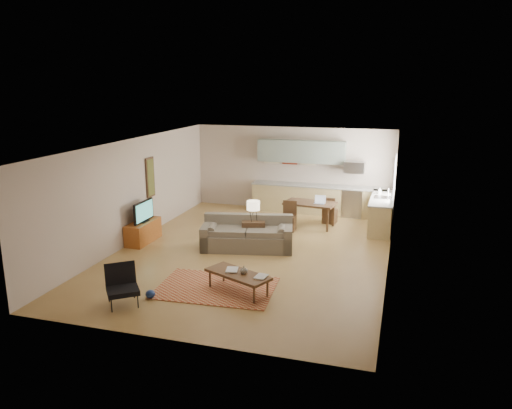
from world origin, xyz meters
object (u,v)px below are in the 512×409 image
(tv_credenza, at_px, (143,232))
(console_table, at_px, (253,234))
(armchair, at_px, (122,286))
(dining_table, at_px, (310,214))
(coffee_table, at_px, (238,282))
(sofa, at_px, (247,233))

(tv_credenza, height_order, console_table, console_table)
(armchair, distance_m, console_table, 4.22)
(console_table, bearing_deg, dining_table, 47.09)
(coffee_table, height_order, dining_table, dining_table)
(sofa, relative_size, console_table, 3.49)
(coffee_table, relative_size, tv_credenza, 1.15)
(sofa, bearing_deg, console_table, 57.03)
(sofa, relative_size, dining_table, 1.65)
(tv_credenza, xyz_separation_m, dining_table, (3.93, 2.66, 0.09))
(console_table, distance_m, dining_table, 2.43)
(sofa, xyz_separation_m, dining_table, (1.13, 2.43, -0.05))
(sofa, relative_size, coffee_table, 1.71)
(sofa, xyz_separation_m, console_table, (0.09, 0.24, -0.07))
(sofa, xyz_separation_m, tv_credenza, (-2.80, -0.23, -0.13))
(console_table, bearing_deg, tv_credenza, 171.72)
(sofa, xyz_separation_m, armchair, (-1.27, -3.76, -0.03))
(coffee_table, relative_size, dining_table, 0.97)
(armchair, height_order, console_table, armchair)
(console_table, relative_size, dining_table, 0.47)
(dining_table, bearing_deg, coffee_table, -88.44)
(coffee_table, bearing_deg, armchair, -123.54)
(coffee_table, height_order, armchair, armchair)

